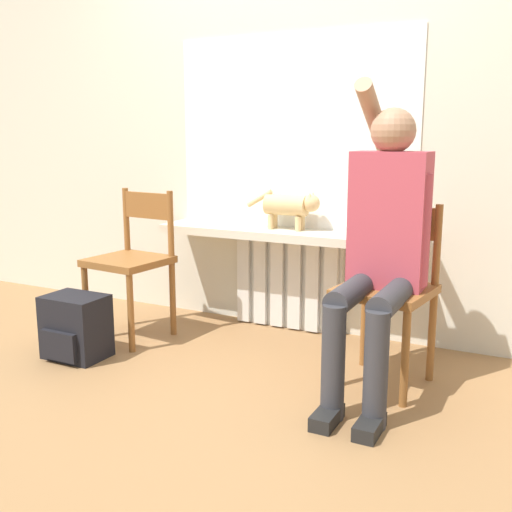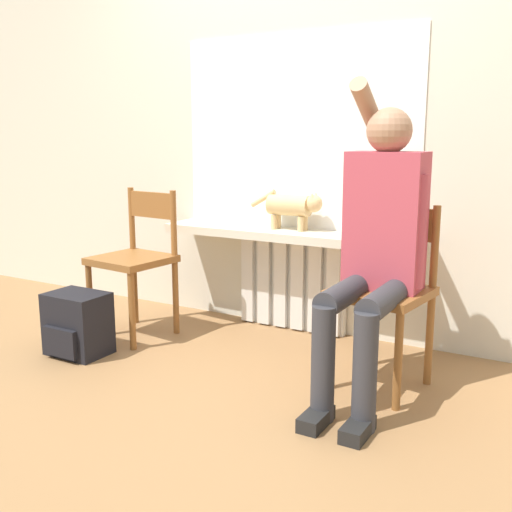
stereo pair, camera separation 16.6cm
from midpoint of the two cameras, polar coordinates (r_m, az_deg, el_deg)
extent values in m
plane|color=olive|center=(2.81, -8.53, -13.30)|extent=(12.00, 12.00, 0.00)
cube|color=beige|center=(3.63, 2.42, 14.24)|extent=(7.00, 0.06, 2.70)
cube|color=silver|center=(3.68, 1.86, -2.49)|extent=(0.69, 0.05, 0.57)
cube|color=silver|center=(3.76, -2.42, -2.16)|extent=(0.08, 0.03, 0.55)
cube|color=silver|center=(3.71, -0.86, -2.35)|extent=(0.08, 0.03, 0.55)
cube|color=silver|center=(3.66, 0.74, -2.55)|extent=(0.08, 0.03, 0.55)
cube|color=silver|center=(3.61, 2.39, -2.75)|extent=(0.08, 0.03, 0.55)
cube|color=silver|center=(3.57, 4.08, -2.95)|extent=(0.08, 0.03, 0.55)
cube|color=silver|center=(3.53, 5.81, -3.15)|extent=(0.08, 0.03, 0.55)
cube|color=beige|center=(3.52, 1.16, 2.07)|extent=(1.56, 0.28, 0.05)
cube|color=white|center=(3.60, 2.16, 11.65)|extent=(1.50, 0.01, 1.12)
cube|color=brown|center=(3.54, -13.39, -0.49)|extent=(0.44, 0.44, 0.04)
cylinder|color=brown|center=(3.61, -17.16, -4.38)|extent=(0.04, 0.04, 0.44)
cylinder|color=brown|center=(3.36, -13.24, -5.35)|extent=(0.04, 0.04, 0.44)
cylinder|color=brown|center=(3.84, -13.18, -3.24)|extent=(0.04, 0.04, 0.44)
cylinder|color=brown|center=(3.60, -9.25, -4.05)|extent=(0.04, 0.04, 0.44)
cylinder|color=brown|center=(3.75, -13.49, 3.42)|extent=(0.04, 0.04, 0.38)
cylinder|color=brown|center=(3.51, -9.49, 3.04)|extent=(0.04, 0.04, 0.38)
cube|color=brown|center=(3.62, -11.62, 4.73)|extent=(0.36, 0.06, 0.15)
cube|color=brown|center=(2.83, 10.56, -3.32)|extent=(0.45, 0.45, 0.04)
cylinder|color=brown|center=(2.83, 5.63, -8.29)|extent=(0.04, 0.04, 0.44)
cylinder|color=brown|center=(2.69, 12.28, -9.58)|extent=(0.04, 0.04, 0.44)
cylinder|color=brown|center=(3.12, 8.77, -6.44)|extent=(0.04, 0.04, 0.44)
cylinder|color=brown|center=(3.00, 14.86, -7.47)|extent=(0.04, 0.04, 0.44)
cylinder|color=brown|center=(3.02, 9.03, 1.71)|extent=(0.04, 0.04, 0.38)
cylinder|color=brown|center=(2.89, 15.31, 1.01)|extent=(0.04, 0.04, 0.38)
cube|color=brown|center=(2.93, 12.18, 3.20)|extent=(0.36, 0.07, 0.15)
cylinder|color=#333338|center=(2.65, 7.41, -3.41)|extent=(0.11, 0.47, 0.11)
cylinder|color=#333338|center=(2.60, 11.16, -3.83)|extent=(0.11, 0.47, 0.11)
cylinder|color=#333338|center=(2.52, 5.47, -10.10)|extent=(0.10, 0.10, 0.49)
cylinder|color=#333338|center=(2.47, 9.43, -10.71)|extent=(0.10, 0.10, 0.49)
cube|color=black|center=(2.56, 4.86, -15.08)|extent=(0.09, 0.20, 0.06)
cube|color=black|center=(2.51, 8.83, -15.79)|extent=(0.09, 0.20, 0.06)
cube|color=#B74251|center=(2.79, 10.92, 3.37)|extent=(0.34, 0.20, 0.62)
sphere|color=#A87A5B|center=(2.76, 11.24, 11.63)|extent=(0.20, 0.20, 0.20)
cylinder|color=#A87A5B|center=(2.93, 9.73, 12.44)|extent=(0.08, 0.50, 0.38)
cylinder|color=#B74251|center=(2.72, 13.76, 2.37)|extent=(0.08, 0.08, 0.50)
cylinder|color=#DBB77A|center=(3.52, 1.56, 4.87)|extent=(0.25, 0.12, 0.12)
sphere|color=#DBB77A|center=(3.45, 3.91, 5.03)|extent=(0.10, 0.10, 0.10)
cone|color=#DBB77A|center=(3.43, 3.75, 5.74)|extent=(0.04, 0.04, 0.04)
cone|color=#DBB77A|center=(3.47, 4.08, 5.81)|extent=(0.04, 0.04, 0.04)
cylinder|color=#DBB77A|center=(3.47, 2.65, 3.06)|extent=(0.03, 0.03, 0.08)
cylinder|color=#DBB77A|center=(3.52, 3.06, 3.18)|extent=(0.03, 0.03, 0.08)
cylinder|color=#DBB77A|center=(3.54, 0.04, 3.25)|extent=(0.03, 0.03, 0.08)
cylinder|color=#DBB77A|center=(3.60, 0.48, 3.37)|extent=(0.03, 0.03, 0.08)
cylinder|color=#DBB77A|center=(3.59, -0.97, 5.50)|extent=(0.17, 0.03, 0.11)
cube|color=black|center=(3.38, -18.12, -6.41)|extent=(0.32, 0.23, 0.34)
cube|color=black|center=(3.31, -19.66, -8.10)|extent=(0.22, 0.03, 0.15)
camera|label=1|loc=(0.08, -91.47, -0.30)|focal=42.00mm
camera|label=2|loc=(0.08, 88.53, 0.30)|focal=42.00mm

